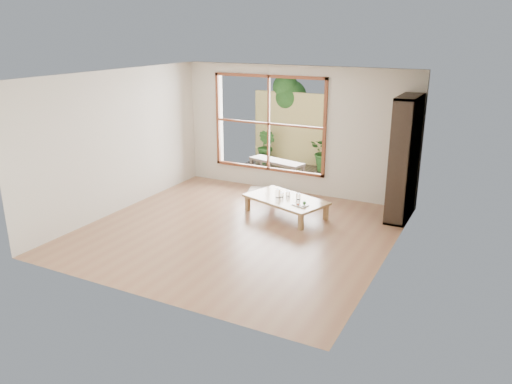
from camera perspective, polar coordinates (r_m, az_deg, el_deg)
ground at (r=8.55m, az=-2.04°, el=-4.42°), size 5.00×5.00×0.00m
low_table at (r=9.16m, az=3.44°, el=-0.96°), size 1.67×1.26×0.32m
floor_cushion at (r=10.37m, az=0.67°, el=-0.05°), size 0.70×0.70×0.08m
bookshelf at (r=9.18m, az=16.58°, el=3.67°), size 0.35×0.99×2.20m
glass_tall at (r=9.16m, az=2.53°, el=-0.16°), size 0.09×0.09×0.16m
glass_mid at (r=9.09m, az=4.86°, el=-0.51°), size 0.08×0.08×0.11m
glass_short at (r=9.27m, az=3.67°, el=-0.18°), size 0.07×0.07×0.09m
glass_small at (r=9.20m, az=2.95°, el=-0.32°), size 0.07×0.07×0.09m
food_tray at (r=8.80m, az=5.18°, el=-1.43°), size 0.30×0.26×0.08m
deck at (r=11.82m, az=3.82°, el=2.00°), size 2.80×2.00×0.05m
garden_bench at (r=11.34m, az=2.37°, el=3.35°), size 1.39×0.71×0.42m
bamboo_fence at (r=12.51m, az=5.75°, el=7.09°), size 2.80×0.06×1.80m
shrub_right at (r=12.01m, az=8.29°, el=4.66°), size 1.12×1.06×0.99m
shrub_left at (r=12.66m, az=1.20°, el=5.27°), size 0.58×0.52×0.87m
garden_tree at (r=12.93m, az=3.52°, el=10.76°), size 1.04×0.85×2.22m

